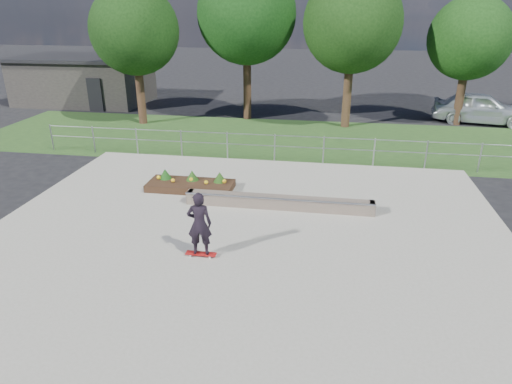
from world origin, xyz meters
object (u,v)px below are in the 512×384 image
skateboarder (199,224)px  parked_car (481,108)px  planter_bed (191,184)px  grind_ledge (279,202)px

skateboarder → parked_car: (11.23, 16.59, -0.13)m
planter_bed → skateboarder: size_ratio=1.69×
planter_bed → grind_ledge: bearing=-19.7°
grind_ledge → parked_car: 16.40m
skateboarder → parked_car: bearing=55.9°
planter_bed → skateboarder: bearing=-70.2°
planter_bed → parked_car: size_ratio=0.60×
grind_ledge → planter_bed: planter_bed is taller
skateboarder → planter_bed: bearing=109.8°
grind_ledge → parked_car: size_ratio=1.20×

